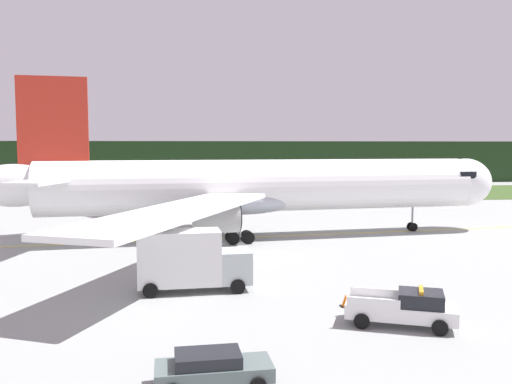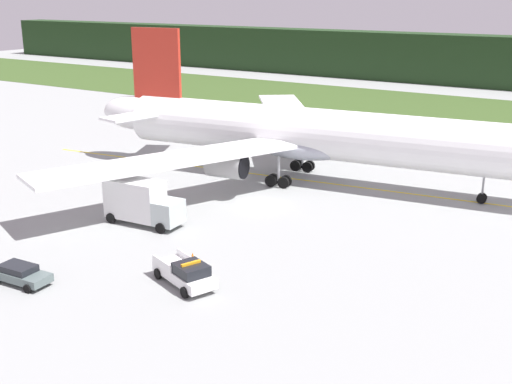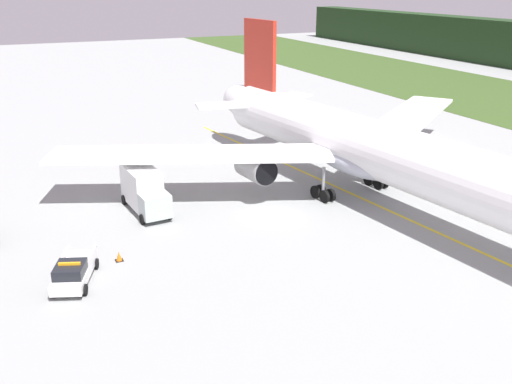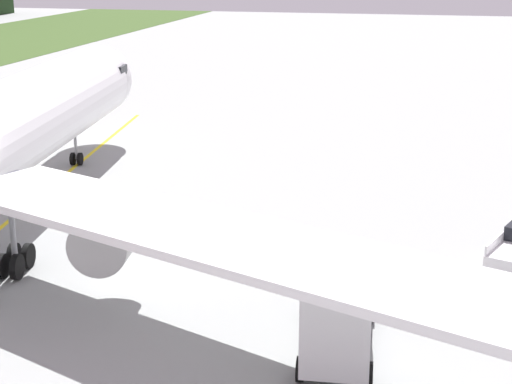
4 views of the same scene
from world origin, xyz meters
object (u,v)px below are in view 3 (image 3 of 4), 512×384
(airliner, at_px, (369,148))
(apron_cone, at_px, (119,256))
(catering_truck, at_px, (144,190))
(ops_pickup_truck, at_px, (74,271))

(airliner, distance_m, apron_cone, 24.06)
(catering_truck, bearing_deg, ops_pickup_truck, -34.97)
(airliner, xyz_separation_m, catering_truck, (-5.94, -19.30, -3.03))
(apron_cone, bearing_deg, catering_truck, 154.52)
(airliner, distance_m, catering_truck, 20.41)
(ops_pickup_truck, relative_size, apron_cone, 8.10)
(airliner, bearing_deg, ops_pickup_truck, -79.72)
(catering_truck, height_order, apron_cone, catering_truck)
(ops_pickup_truck, relative_size, catering_truck, 0.81)
(catering_truck, bearing_deg, airliner, 72.90)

